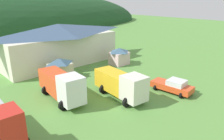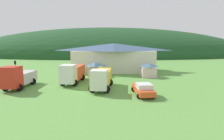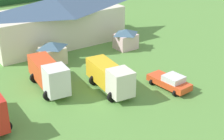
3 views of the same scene
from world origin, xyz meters
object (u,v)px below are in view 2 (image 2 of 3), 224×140
depot_building (113,57)px  service_pickup_orange (143,89)px  play_shed_cream (95,69)px  heavy_rig_white (73,73)px  play_shed_pink (149,70)px  heavy_rig_striped (102,78)px  traffic_cone_near_pickup (107,82)px  traffic_light_west (16,71)px  crane_truck_red (18,77)px

depot_building → service_pickup_orange: (3.57, -20.25, -2.67)m
play_shed_cream → heavy_rig_white: size_ratio=0.40×
depot_building → play_shed_pink: depot_building is taller
heavy_rig_striped → service_pickup_orange: 6.54m
depot_building → play_shed_cream: (-3.86, -6.71, -1.99)m
play_shed_cream → traffic_cone_near_pickup: 6.62m
traffic_cone_near_pickup → heavy_rig_striped: bearing=-99.6°
service_pickup_orange → traffic_light_west: 19.38m
heavy_rig_striped → depot_building: bearing=179.4°
traffic_light_west → traffic_cone_near_pickup: traffic_light_west is taller
service_pickup_orange → depot_building: bearing=-174.6°
play_shed_pink → traffic_light_west: 23.80m
crane_truck_red → traffic_light_west: (-0.49, 0.41, 0.85)m
play_shed_pink → heavy_rig_white: size_ratio=0.39×
heavy_rig_white → play_shed_pink: bearing=116.2°
crane_truck_red → heavy_rig_striped: crane_truck_red is taller
play_shed_cream → depot_building: bearing=60.1°
crane_truck_red → heavy_rig_white: 8.34m
heavy_rig_striped → traffic_light_west: traffic_light_west is taller
service_pickup_orange → traffic_cone_near_pickup: size_ratio=10.18×
depot_building → traffic_cone_near_pickup: size_ratio=40.95×
heavy_rig_striped → heavy_rig_white: bearing=-122.5°
depot_building → heavy_rig_striped: bearing=-96.9°
play_shed_pink → heavy_rig_striped: (-9.06, -9.38, 0.24)m
crane_truck_red → traffic_light_west: size_ratio=1.65×
depot_building → play_shed_pink: size_ratio=6.65×
heavy_rig_striped → service_pickup_orange: heavy_rig_striped is taller
play_shed_cream → heavy_rig_white: heavy_rig_white is taller
heavy_rig_white → traffic_light_west: size_ratio=1.89×
play_shed_pink → traffic_light_west: traffic_light_west is taller
crane_truck_red → heavy_rig_white: bearing=116.8°
traffic_light_west → traffic_cone_near_pickup: 14.59m
play_shed_cream → traffic_light_west: bearing=-140.8°
play_shed_pink → heavy_rig_striped: heavy_rig_striped is taller
service_pickup_orange → traffic_light_west: size_ratio=1.22×
crane_truck_red → traffic_light_west: bearing=-127.7°
depot_building → crane_truck_red: bearing=-132.0°
traffic_light_west → crane_truck_red: bearing=-39.6°
crane_truck_red → traffic_light_west: 1.06m
heavy_rig_white → heavy_rig_striped: (5.16, -4.14, -0.07)m
depot_building → service_pickup_orange: size_ratio=4.02×
play_shed_pink → service_pickup_orange: play_shed_pink is taller
depot_building → heavy_rig_white: depot_building is taller
depot_building → heavy_rig_striped: 17.25m
depot_building → heavy_rig_white: size_ratio=2.59×
heavy_rig_white → traffic_light_west: 8.66m
play_shed_pink → crane_truck_red: crane_truck_red is taller
depot_building → play_shed_pink: 10.57m
play_shed_cream → heavy_rig_white: 7.05m
crane_truck_red → heavy_rig_striped: (12.72, -0.62, 0.00)m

